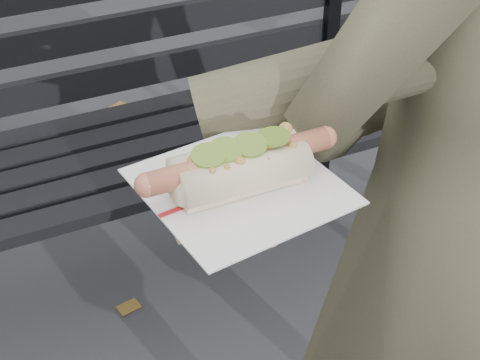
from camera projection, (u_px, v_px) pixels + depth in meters
name	position (u px, v px, depth m)	size (l,w,h in m)	color
park_bench	(117.00, 121.00, 1.85)	(1.50, 0.44, 0.88)	black
person	(446.00, 216.00, 1.09)	(0.59, 0.39, 1.62)	#46452F
held_hotdog	(364.00, 89.00, 0.85)	(0.62, 0.30, 0.20)	#46452F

